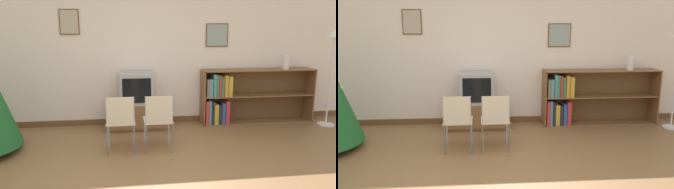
% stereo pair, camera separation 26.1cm
% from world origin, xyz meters
% --- Properties ---
extents(wall_back, '(9.16, 0.11, 2.70)m').
position_xyz_m(wall_back, '(0.00, 2.61, 1.35)').
color(wall_back, silver).
rests_on(wall_back, ground_plane).
extents(tv_console, '(1.03, 0.51, 0.45)m').
position_xyz_m(tv_console, '(-0.18, 2.29, 0.22)').
color(tv_console, brown).
rests_on(tv_console, ground_plane).
extents(television, '(0.57, 0.49, 0.52)m').
position_xyz_m(television, '(-0.18, 2.28, 0.71)').
color(television, '#9E9E99').
rests_on(television, tv_console).
extents(folding_chair_left, '(0.40, 0.40, 0.82)m').
position_xyz_m(folding_chair_left, '(-0.44, 1.18, 0.47)').
color(folding_chair_left, beige).
rests_on(folding_chair_left, ground_plane).
extents(folding_chair_right, '(0.40, 0.40, 0.82)m').
position_xyz_m(folding_chair_right, '(0.08, 1.18, 0.47)').
color(folding_chair_right, beige).
rests_on(folding_chair_right, ground_plane).
extents(bookshelf, '(2.05, 0.36, 0.97)m').
position_xyz_m(bookshelf, '(1.64, 2.38, 0.47)').
color(bookshelf, brown).
rests_on(bookshelf, ground_plane).
extents(vase, '(0.11, 0.11, 0.25)m').
position_xyz_m(vase, '(2.51, 2.33, 1.10)').
color(vase, silver).
rests_on(vase, bookshelf).
extents(standing_lamp, '(0.28, 0.28, 1.68)m').
position_xyz_m(standing_lamp, '(3.17, 1.99, 1.29)').
color(standing_lamp, silver).
rests_on(standing_lamp, ground_plane).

